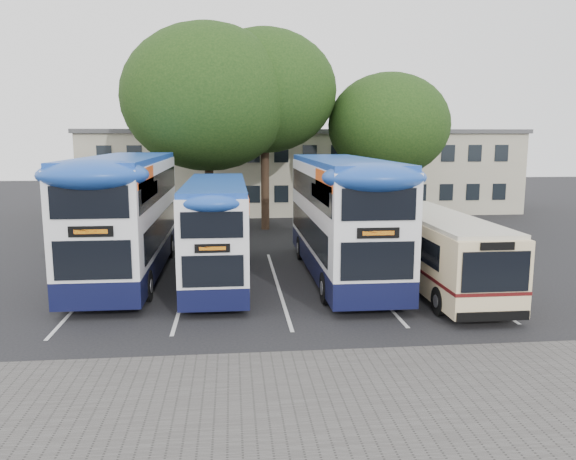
# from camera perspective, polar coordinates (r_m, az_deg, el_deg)

# --- Properties ---
(ground) EXTENTS (120.00, 120.00, 0.00)m
(ground) POSITION_cam_1_polar(r_m,az_deg,el_deg) (17.99, 12.39, -9.17)
(ground) COLOR black
(ground) RESTS_ON ground
(paving_strip) EXTENTS (40.00, 6.00, 0.01)m
(paving_strip) POSITION_cam_1_polar(r_m,az_deg,el_deg) (13.00, 10.73, -16.61)
(paving_strip) COLOR #595654
(paving_strip) RESTS_ON ground
(bay_lines) EXTENTS (14.12, 11.00, 0.01)m
(bay_lines) POSITION_cam_1_polar(r_m,az_deg,el_deg) (21.99, -1.10, -5.50)
(bay_lines) COLOR silver
(bay_lines) RESTS_ON ground
(depot_building) EXTENTS (32.40, 8.40, 6.20)m
(depot_building) POSITION_cam_1_polar(r_m,az_deg,el_deg) (43.58, 1.49, 6.14)
(depot_building) COLOR #ABA38A
(depot_building) RESTS_ON ground
(lamp_post) EXTENTS (0.25, 1.05, 9.06)m
(lamp_post) POSITION_cam_1_polar(r_m,az_deg,el_deg) (37.92, 11.99, 8.37)
(lamp_post) COLOR gray
(lamp_post) RESTS_ON ground
(tree_left) EXTENTS (9.78, 9.78, 12.02)m
(tree_left) POSITION_cam_1_polar(r_m,az_deg,el_deg) (33.15, -8.19, 13.15)
(tree_left) COLOR black
(tree_left) RESTS_ON ground
(tree_mid) EXTENTS (8.62, 8.62, 12.03)m
(tree_mid) POSITION_cam_1_polar(r_m,az_deg,el_deg) (34.54, -2.40, 13.89)
(tree_mid) COLOR black
(tree_mid) RESTS_ON ground
(tree_right) EXTENTS (7.46, 7.46, 9.54)m
(tree_right) POSITION_cam_1_polar(r_m,az_deg,el_deg) (35.47, 10.19, 10.42)
(tree_right) COLOR black
(tree_right) RESTS_ON ground
(bus_dd_left) EXTENTS (2.85, 11.76, 4.90)m
(bus_dd_left) POSITION_cam_1_polar(r_m,az_deg,el_deg) (23.77, -16.06, 1.89)
(bus_dd_left) COLOR black
(bus_dd_left) RESTS_ON ground
(bus_dd_mid) EXTENTS (2.32, 9.55, 3.98)m
(bus_dd_mid) POSITION_cam_1_polar(r_m,az_deg,el_deg) (22.09, -7.27, 0.30)
(bus_dd_mid) COLOR black
(bus_dd_mid) RESTS_ON ground
(bus_dd_right) EXTENTS (2.80, 11.54, 4.81)m
(bus_dd_right) POSITION_cam_1_polar(r_m,az_deg,el_deg) (22.90, 5.44, 1.82)
(bus_dd_right) COLOR black
(bus_dd_right) RESTS_ON ground
(bus_single) EXTENTS (2.39, 9.40, 2.80)m
(bus_single) POSITION_cam_1_polar(r_m,az_deg,el_deg) (21.86, 14.88, -1.64)
(bus_single) COLOR beige
(bus_single) RESTS_ON ground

